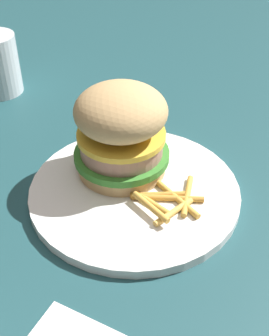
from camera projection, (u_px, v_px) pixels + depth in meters
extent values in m
plane|color=#1E474C|center=(128.00, 185.00, 0.56)|extent=(1.60, 1.60, 0.00)
cylinder|color=white|center=(134.00, 191.00, 0.54)|extent=(0.25, 0.25, 0.01)
cylinder|color=tan|center=(122.00, 163.00, 0.56)|extent=(0.11, 0.11, 0.02)
cylinder|color=#387F2D|center=(122.00, 155.00, 0.55)|extent=(0.12, 0.12, 0.01)
cylinder|color=tan|center=(121.00, 144.00, 0.54)|extent=(0.10, 0.10, 0.02)
cylinder|color=yellow|center=(121.00, 135.00, 0.53)|extent=(0.11, 0.11, 0.01)
ellipsoid|color=tan|center=(121.00, 111.00, 0.51)|extent=(0.11, 0.11, 0.06)
cylinder|color=gold|center=(187.00, 196.00, 0.52)|extent=(0.01, 0.07, 0.01)
cylinder|color=#E5B251|center=(174.00, 212.00, 0.50)|extent=(0.04, 0.05, 0.01)
cylinder|color=gold|center=(145.00, 199.00, 0.52)|extent=(0.06, 0.05, 0.01)
cylinder|color=gold|center=(158.00, 195.00, 0.52)|extent=(0.06, 0.02, 0.01)
cylinder|color=gold|center=(177.00, 199.00, 0.52)|extent=(0.06, 0.06, 0.01)
cylinder|color=gold|center=(167.00, 198.00, 0.52)|extent=(0.08, 0.02, 0.01)
cylinder|color=gold|center=(151.00, 207.00, 0.50)|extent=(0.05, 0.04, 0.01)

